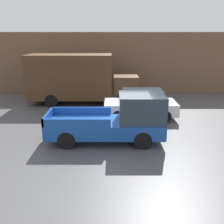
{
  "coord_description": "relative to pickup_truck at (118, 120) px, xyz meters",
  "views": [
    {
      "loc": [
        -0.62,
        -11.34,
        4.83
      ],
      "look_at": [
        -0.67,
        0.74,
        1.14
      ],
      "focal_mm": 40.0,
      "sensor_mm": 36.0,
      "label": 1
    }
  ],
  "objects": [
    {
      "name": "ground_plane",
      "position": [
        0.36,
        0.26,
        -1.05
      ],
      "size": [
        60.0,
        60.0,
        0.0
      ],
      "primitive_type": "plane",
      "color": "#4C4C4F"
    },
    {
      "name": "building_wall",
      "position": [
        0.36,
        10.5,
        1.52
      ],
      "size": [
        28.0,
        0.15,
        5.15
      ],
      "color": "brown",
      "rests_on": "ground"
    },
    {
      "name": "pickup_truck",
      "position": [
        0.0,
        0.0,
        0.0
      ],
      "size": [
        5.44,
        2.0,
        2.28
      ],
      "color": "#194799",
      "rests_on": "ground"
    },
    {
      "name": "car",
      "position": [
        1.49,
        3.49,
        -0.17
      ],
      "size": [
        4.33,
        2.01,
        1.75
      ],
      "color": "silver",
      "rests_on": "ground"
    },
    {
      "name": "delivery_truck",
      "position": [
        -2.78,
        7.18,
        0.83
      ],
      "size": [
        7.95,
        2.62,
        3.58
      ],
      "color": "#472D19",
      "rests_on": "ground"
    },
    {
      "name": "newspaper_box",
      "position": [
        -1.53,
        10.18,
        -0.48
      ],
      "size": [
        0.45,
        0.4,
        1.13
      ],
      "color": "red",
      "rests_on": "ground"
    }
  ]
}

